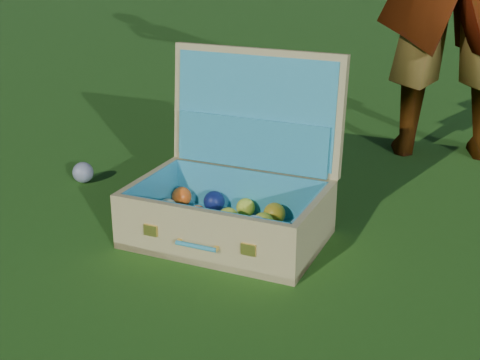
# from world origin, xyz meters

# --- Properties ---
(ground) EXTENTS (60.00, 60.00, 0.00)m
(ground) POSITION_xyz_m (0.00, 0.00, 0.00)
(ground) COLOR #215114
(ground) RESTS_ON ground
(stray_ball) EXTENTS (0.07, 0.07, 0.07)m
(stray_ball) POSITION_xyz_m (-0.49, 0.08, 0.04)
(stray_ball) COLOR teal
(stray_ball) RESTS_ON ground
(suitcase) EXTENTS (0.57, 0.47, 0.51)m
(suitcase) POSITION_xyz_m (0.17, 0.01, 0.14)
(suitcase) COLOR tan
(suitcase) RESTS_ON ground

